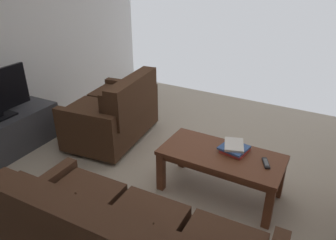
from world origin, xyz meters
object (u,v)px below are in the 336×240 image
coffee_table (221,160)px  tv_stand (5,135)px  tv_remote (266,163)px  loveseat_near (115,113)px  book_stack (234,148)px

coffee_table → tv_stand: bearing=12.2°
tv_stand → tv_remote: (-2.88, -0.56, 0.23)m
loveseat_near → tv_remote: bearing=170.1°
coffee_table → book_stack: book_stack is taller
loveseat_near → tv_stand: (0.93, 0.90, -0.14)m
tv_stand → loveseat_near: bearing=-135.9°
tv_stand → tv_remote: tv_remote is taller
coffee_table → tv_stand: size_ratio=0.88×
tv_remote → loveseat_near: bearing=-9.9°
loveseat_near → book_stack: (-1.63, 0.27, 0.12)m
tv_stand → coffee_table: bearing=-167.8°
book_stack → tv_remote: book_stack is taller
book_stack → loveseat_near: bearing=-9.3°
loveseat_near → tv_stand: 1.30m
loveseat_near → tv_stand: loveseat_near is taller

